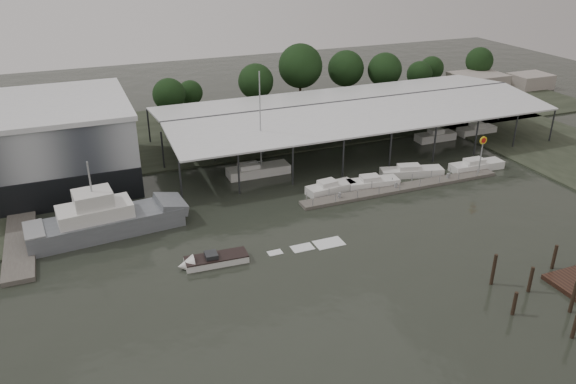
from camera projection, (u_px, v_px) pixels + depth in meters
name	position (u px, v px, depth m)	size (l,w,h in m)	color
ground	(331.00, 248.00, 58.33)	(200.00, 200.00, 0.00)	#252A22
land_strip_far	(220.00, 129.00, 93.61)	(140.00, 30.00, 0.30)	#3C4433
storage_warehouse	(33.00, 144.00, 71.74)	(24.50, 20.50, 10.50)	#A2A8AD
covered_boat_shed	(352.00, 105.00, 85.10)	(58.24, 24.00, 6.96)	silver
trawler_dock	(20.00, 238.00, 59.77)	(3.00, 18.00, 0.50)	#5E5B53
floating_dock	(402.00, 188.00, 71.77)	(28.00, 2.00, 1.40)	#5E5B53
shell_fuel_sign	(482.00, 148.00, 74.30)	(1.10, 0.18, 5.55)	#989B9D
distant_commercial_buildings	(494.00, 83.00, 115.28)	(22.00, 8.00, 4.00)	gray
grey_trawler	(107.00, 220.00, 60.76)	(17.21, 5.97, 8.84)	slate
white_sailboat	(257.00, 170.00, 75.83)	(8.53, 2.62, 14.27)	silver
speedboat_underway	(211.00, 261.00, 55.40)	(17.92, 3.08, 2.00)	silver
moored_cruiser_0	(330.00, 188.00, 70.76)	(6.59, 2.95, 1.70)	silver
moored_cruiser_1	(372.00, 183.00, 72.18)	(6.91, 2.97, 1.70)	silver
moored_cruiser_2	(411.00, 172.00, 75.53)	(8.68, 4.22, 1.70)	silver
moored_cruiser_3	(476.00, 165.00, 77.53)	(7.83, 2.50, 1.70)	silver
mooring_pilings	(539.00, 290.00, 49.74)	(9.09, 8.94, 3.80)	#2E2217
horizon_tree_line	(334.00, 72.00, 103.86)	(70.71, 10.39, 11.96)	black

